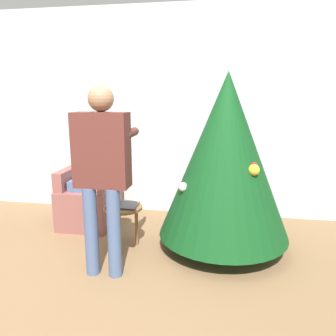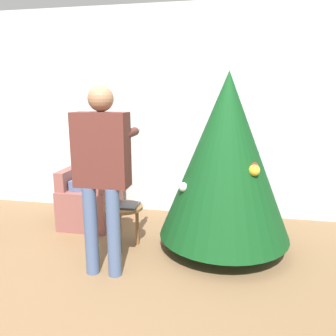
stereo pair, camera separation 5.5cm
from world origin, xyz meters
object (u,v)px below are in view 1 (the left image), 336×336
object	(u,v)px
side_stool	(123,213)
armchair	(90,196)
person_standing	(102,164)
christmas_tree	(225,156)
person_seated	(88,167)

from	to	relation	value
side_stool	armchair	bearing A→B (deg)	135.95
person_standing	christmas_tree	bearing A→B (deg)	32.72
person_seated	side_stool	bearing A→B (deg)	-42.95
armchair	person_standing	xyz separation A→B (m)	(0.60, -1.10, 0.66)
person_seated	person_standing	size ratio (longest dim) A/B	0.78
person_standing	side_stool	distance (m)	0.80
christmas_tree	person_seated	distance (m)	1.72
christmas_tree	side_stool	distance (m)	1.21
christmas_tree	person_standing	distance (m)	1.24
armchair	person_seated	bearing A→B (deg)	-90.00
armchair	person_standing	distance (m)	1.42
christmas_tree	person_standing	xyz separation A→B (m)	(-1.04, -0.67, 0.02)
person_seated	person_standing	world-z (taller)	person_standing
armchair	side_stool	bearing A→B (deg)	-44.05
person_seated	side_stool	world-z (taller)	person_seated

